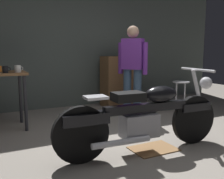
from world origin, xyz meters
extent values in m
plane|color=gray|center=(0.00, 0.00, 0.00)|extent=(12.00, 12.00, 0.00)
cube|color=#56605B|center=(0.00, 2.80, 1.55)|extent=(8.00, 0.12, 3.10)
cylinder|color=#2D2D33|center=(-1.16, 1.34, 0.43)|extent=(0.05, 0.05, 0.86)
cylinder|color=#2D2D33|center=(-1.16, 1.86, 0.43)|extent=(0.05, 0.05, 0.86)
cylinder|color=black|center=(0.73, -0.22, 0.32)|extent=(0.64, 0.11, 0.64)
cylinder|color=black|center=(-0.82, -0.12, 0.32)|extent=(0.64, 0.11, 0.64)
cube|color=black|center=(0.73, -0.22, 0.50)|extent=(0.45, 0.17, 0.10)
cube|color=black|center=(-0.77, -0.12, 0.50)|extent=(0.53, 0.21, 0.12)
cube|color=gray|center=(-0.10, -0.17, 0.34)|extent=(0.45, 0.27, 0.28)
cube|color=black|center=(0.00, -0.17, 0.55)|extent=(1.10, 0.17, 0.10)
ellipsoid|color=black|center=(0.20, -0.19, 0.70)|extent=(0.45, 0.25, 0.20)
cube|color=black|center=(-0.25, -0.16, 0.70)|extent=(0.37, 0.26, 0.10)
cube|color=silver|center=(-0.64, -0.13, 0.72)|extent=(0.25, 0.22, 0.03)
cylinder|color=silver|center=(0.79, -0.22, 0.65)|extent=(0.27, 0.07, 0.68)
cylinder|color=silver|center=(0.75, -0.22, 0.98)|extent=(0.07, 0.60, 0.03)
sphere|color=silver|center=(0.91, -0.23, 0.80)|extent=(0.16, 0.16, 0.16)
cylinder|color=silver|center=(-0.40, -0.29, 0.22)|extent=(0.70, 0.12, 0.07)
cylinder|color=#3D5673|center=(0.85, 1.34, 0.44)|extent=(0.15, 0.15, 0.88)
cylinder|color=#3D5673|center=(0.73, 1.50, 0.44)|extent=(0.15, 0.15, 0.88)
cube|color=#72339E|center=(0.79, 1.42, 1.16)|extent=(0.41, 0.43, 0.56)
cylinder|color=#72339E|center=(0.94, 1.23, 1.08)|extent=(0.09, 0.09, 0.58)
cylinder|color=#72339E|center=(0.64, 1.61, 1.08)|extent=(0.09, 0.09, 0.58)
sphere|color=tan|center=(0.79, 1.42, 1.56)|extent=(0.22, 0.22, 0.22)
cylinder|color=#B2B2B7|center=(1.66, 1.06, 0.63)|extent=(0.32, 0.32, 0.02)
cylinder|color=#B2B2B7|center=(1.77, 1.06, 0.31)|extent=(0.02, 0.02, 0.62)
cylinder|color=#B2B2B7|center=(1.66, 1.17, 0.31)|extent=(0.02, 0.02, 0.62)
cylinder|color=#B2B2B7|center=(1.55, 1.06, 0.31)|extent=(0.02, 0.02, 0.62)
cylinder|color=#B2B2B7|center=(1.66, 0.95, 0.31)|extent=(0.02, 0.02, 0.62)
cube|color=brown|center=(1.02, 2.30, 0.55)|extent=(0.80, 0.44, 1.10)
sphere|color=tan|center=(1.02, 2.07, 0.85)|extent=(0.04, 0.04, 0.04)
sphere|color=tan|center=(1.02, 2.07, 0.55)|extent=(0.04, 0.04, 0.04)
sphere|color=tan|center=(1.02, 2.07, 0.25)|extent=(0.04, 0.04, 0.04)
cube|color=olive|center=(0.12, -0.17, 0.01)|extent=(0.56, 0.40, 0.01)
cylinder|color=white|center=(-1.24, 1.40, 0.95)|extent=(0.09, 0.09, 0.11)
torus|color=white|center=(-1.19, 1.40, 0.96)|extent=(0.06, 0.01, 0.06)
torus|color=orange|center=(-1.43, 1.71, 0.95)|extent=(0.05, 0.01, 0.05)
cylinder|color=black|center=(-1.41, 1.37, 0.95)|extent=(0.08, 0.08, 0.10)
torus|color=black|center=(-1.37, 1.37, 0.96)|extent=(0.06, 0.01, 0.06)
camera|label=1|loc=(-1.75, -2.65, 1.23)|focal=41.20mm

